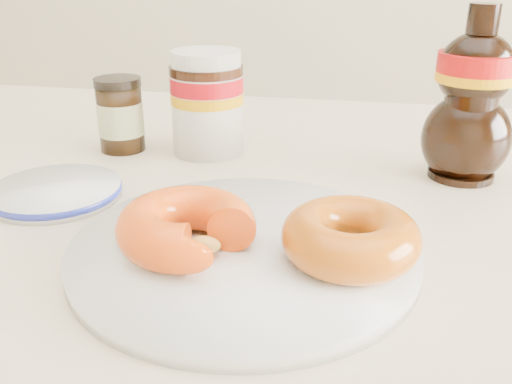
% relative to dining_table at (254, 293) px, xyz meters
% --- Properties ---
extents(dining_table, '(1.40, 0.90, 0.75)m').
position_rel_dining_table_xyz_m(dining_table, '(0.00, 0.00, 0.00)').
color(dining_table, beige).
rests_on(dining_table, ground).
extents(plate, '(0.27, 0.27, 0.01)m').
position_rel_dining_table_xyz_m(plate, '(0.01, -0.08, 0.09)').
color(plate, white).
rests_on(plate, dining_table).
extents(donut_bitten, '(0.12, 0.12, 0.04)m').
position_rel_dining_table_xyz_m(donut_bitten, '(-0.03, -0.09, 0.11)').
color(donut_bitten, '#DE510C').
rests_on(donut_bitten, plate).
extents(donut_whole, '(0.12, 0.12, 0.04)m').
position_rel_dining_table_xyz_m(donut_whole, '(0.09, -0.09, 0.11)').
color(donut_whole, '#A7390A').
rests_on(donut_whole, plate).
extents(nutella_jar, '(0.08, 0.08, 0.12)m').
position_rel_dining_table_xyz_m(nutella_jar, '(-0.09, 0.17, 0.15)').
color(nutella_jar, white).
rests_on(nutella_jar, dining_table).
extents(syrup_bottle, '(0.10, 0.09, 0.18)m').
position_rel_dining_table_xyz_m(syrup_bottle, '(0.20, 0.14, 0.17)').
color(syrup_bottle, black).
rests_on(syrup_bottle, dining_table).
extents(dark_jar, '(0.05, 0.05, 0.09)m').
position_rel_dining_table_xyz_m(dark_jar, '(-0.19, 0.15, 0.13)').
color(dark_jar, black).
rests_on(dark_jar, dining_table).
extents(blue_rim_saucer, '(0.13, 0.13, 0.01)m').
position_rel_dining_table_xyz_m(blue_rim_saucer, '(-0.20, 0.00, 0.09)').
color(blue_rim_saucer, white).
rests_on(blue_rim_saucer, dining_table).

